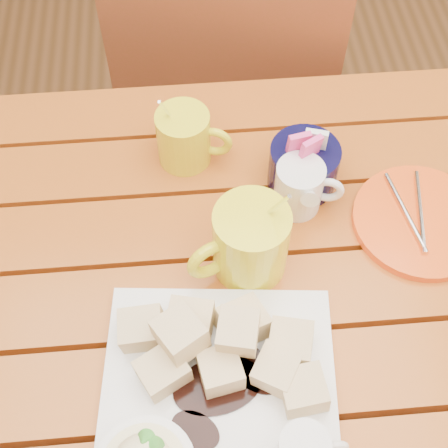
{
  "coord_description": "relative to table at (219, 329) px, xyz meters",
  "views": [
    {
      "loc": [
        -0.02,
        -0.37,
        1.49
      ],
      "look_at": [
        0.01,
        0.07,
        0.82
      ],
      "focal_mm": 50.0,
      "sensor_mm": 36.0,
      "label": 1
    }
  ],
  "objects": [
    {
      "name": "ground",
      "position": [
        0.0,
        -0.0,
        -0.64
      ],
      "size": [
        5.0,
        5.0,
        0.0
      ],
      "primitive_type": "plane",
      "color": "#583619",
      "rests_on": "ground"
    },
    {
      "name": "table",
      "position": [
        0.0,
        0.0,
        0.0
      ],
      "size": [
        1.2,
        0.79,
        0.75
      ],
      "color": "#A04714",
      "rests_on": "ground"
    },
    {
      "name": "dessert_plate",
      "position": [
        -0.03,
        -0.15,
        0.14
      ],
      "size": [
        0.3,
        0.3,
        0.11
      ],
      "rotation": [
        0.0,
        0.0,
        -0.1
      ],
      "color": "white",
      "rests_on": "table"
    },
    {
      "name": "coffee_mug_left",
      "position": [
        0.04,
        0.05,
        0.16
      ],
      "size": [
        0.14,
        0.1,
        0.17
      ],
      "rotation": [
        0.0,
        0.0,
        0.4
      ],
      "color": "yellow",
      "rests_on": "table"
    },
    {
      "name": "coffee_mug_right",
      "position": [
        -0.03,
        0.24,
        0.15
      ],
      "size": [
        0.11,
        0.08,
        0.13
      ],
      "rotation": [
        0.0,
        0.0,
        -0.26
      ],
      "color": "yellow",
      "rests_on": "table"
    },
    {
      "name": "cream_pitcher",
      "position": [
        0.13,
        0.14,
        0.15
      ],
      "size": [
        0.1,
        0.08,
        0.08
      ],
      "rotation": [
        0.0,
        0.0,
        -0.24
      ],
      "color": "white",
      "rests_on": "table"
    },
    {
      "name": "sugar_caddy",
      "position": [
        0.14,
        0.18,
        0.15
      ],
      "size": [
        0.1,
        0.1,
        0.11
      ],
      "color": "black",
      "rests_on": "table"
    },
    {
      "name": "orange_saucer",
      "position": [
        0.3,
        0.09,
        0.11
      ],
      "size": [
        0.19,
        0.19,
        0.02
      ],
      "rotation": [
        0.0,
        0.0,
        -0.02
      ],
      "color": "#FF5516",
      "rests_on": "table"
    },
    {
      "name": "chair_far",
      "position": [
        0.07,
        0.62,
        -0.13
      ],
      "size": [
        0.52,
        0.52,
        0.92
      ],
      "rotation": [
        0.0,
        0.0,
        2.91
      ],
      "color": "brown",
      "rests_on": "ground"
    }
  ]
}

